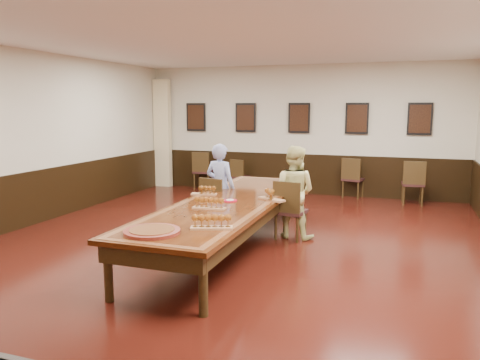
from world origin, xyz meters
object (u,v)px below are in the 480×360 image
at_px(spare_chair_c, 353,178).
at_px(person_woman, 293,192).
at_px(chair_man, 217,204).
at_px(spare_chair_d, 413,182).
at_px(conference_table, 229,210).
at_px(carved_platter, 152,231).
at_px(spare_chair_b, 241,176).
at_px(spare_chair_a, 203,170).
at_px(person_man, 220,187).
at_px(chair_woman, 291,210).

height_order(spare_chair_c, person_woman, person_woman).
xyz_separation_m(chair_man, spare_chair_d, (3.28, 3.55, 0.02)).
xyz_separation_m(spare_chair_c, conference_table, (-1.38, -4.82, 0.13)).
bearing_deg(chair_man, person_woman, -167.02).
relative_size(conference_table, carved_platter, 7.52).
relative_size(spare_chair_d, person_woman, 0.65).
distance_m(spare_chair_b, spare_chair_c, 2.81).
bearing_deg(spare_chair_b, person_woman, 134.26).
relative_size(spare_chair_a, conference_table, 0.20).
bearing_deg(spare_chair_a, person_man, 112.38).
distance_m(chair_man, person_woman, 1.38).
distance_m(spare_chair_d, conference_table, 5.22).
bearing_deg(person_woman, spare_chair_a, -41.04).
relative_size(chair_man, carved_platter, 1.45).
bearing_deg(spare_chair_d, carved_platter, 61.85).
relative_size(chair_woman, spare_chair_a, 0.99).
xyz_separation_m(chair_woman, conference_table, (-0.77, -0.85, 0.12)).
height_order(spare_chair_d, person_man, person_man).
distance_m(chair_man, spare_chair_d, 4.84).
bearing_deg(spare_chair_b, conference_table, 120.40).
xyz_separation_m(spare_chair_a, conference_table, (2.52, -4.75, 0.11)).
xyz_separation_m(chair_woman, spare_chair_a, (-3.29, 3.91, 0.01)).
bearing_deg(person_woman, chair_man, 10.26).
distance_m(spare_chair_a, spare_chair_d, 5.25).
bearing_deg(chair_woman, carved_platter, 79.77).
relative_size(spare_chair_b, person_man, 0.55).
height_order(chair_man, spare_chair_b, chair_man).
distance_m(person_man, conference_table, 1.15).
height_order(chair_woman, spare_chair_d, spare_chair_d).
bearing_deg(spare_chair_d, person_man, 42.54).
distance_m(spare_chair_d, carved_platter, 7.10).
bearing_deg(conference_table, spare_chair_c, 74.06).
bearing_deg(person_man, spare_chair_b, -65.68).
xyz_separation_m(spare_chair_a, carved_platter, (2.35, -6.78, 0.27)).
height_order(person_woman, conference_table, person_woman).
bearing_deg(conference_table, spare_chair_b, 107.10).
xyz_separation_m(chair_woman, spare_chair_b, (-2.20, 3.79, -0.07)).
xyz_separation_m(spare_chair_d, person_woman, (-1.94, -3.50, 0.27)).
xyz_separation_m(spare_chair_b, person_woman, (2.21, -3.68, 0.34)).
xyz_separation_m(spare_chair_a, person_man, (1.98, -3.76, 0.27)).
relative_size(chair_man, spare_chair_d, 0.97).
distance_m(conference_table, carved_platter, 2.05).
height_order(spare_chair_c, carved_platter, spare_chair_c).
xyz_separation_m(spare_chair_a, spare_chair_b, (1.10, -0.12, -0.07)).
xyz_separation_m(chair_man, spare_chair_a, (-1.96, 3.86, 0.02)).
relative_size(chair_woman, person_woman, 0.64).
height_order(person_man, conference_table, person_man).
xyz_separation_m(spare_chair_c, spare_chair_d, (1.34, -0.37, 0.01)).
xyz_separation_m(chair_man, person_man, (0.02, 0.10, 0.29)).
relative_size(spare_chair_a, spare_chair_c, 1.03).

